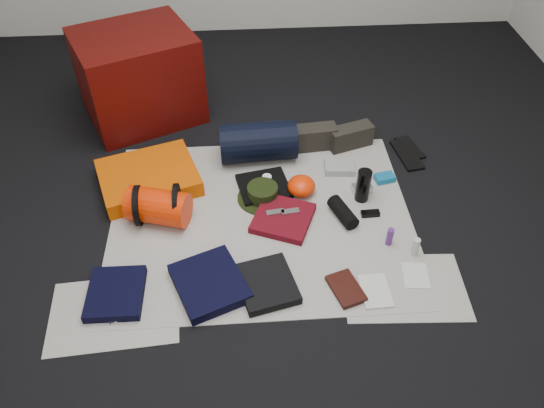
{
  "coord_description": "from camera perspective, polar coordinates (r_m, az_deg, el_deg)",
  "views": [
    {
      "loc": [
        -0.08,
        -1.99,
        2.03
      ],
      "look_at": [
        0.06,
        0.01,
        0.1
      ],
      "focal_mm": 35.0,
      "sensor_mm": 36.0,
      "label": 1
    }
  ],
  "objects": [
    {
      "name": "sunglasses",
      "position": [
        2.9,
        10.52,
        -1.01
      ],
      "size": [
        0.1,
        0.04,
        0.02
      ],
      "primitive_type": "cube",
      "rotation": [
        0.0,
        0.0,
        0.04
      ],
      "color": "black",
      "rests_on": "newspaper_mat"
    },
    {
      "name": "trousers_charcoal",
      "position": [
        2.52,
        -0.57,
        -8.58
      ],
      "size": [
        0.32,
        0.34,
        0.05
      ],
      "primitive_type": "cube",
      "rotation": [
        0.0,
        0.0,
        0.24
      ],
      "color": "black",
      "rests_on": "newspaper_mat"
    },
    {
      "name": "newspaper_mat",
      "position": [
        2.84,
        -1.15,
        -1.59
      ],
      "size": [
        1.6,
        1.3,
        0.01
      ],
      "primitive_type": "cube",
      "color": "beige",
      "rests_on": "floor"
    },
    {
      "name": "boonie_crown",
      "position": [
        2.92,
        -1.02,
        1.29
      ],
      "size": [
        0.17,
        0.17,
        0.07
      ],
      "primitive_type": "cylinder",
      "color": "black",
      "rests_on": "boonie_brim"
    },
    {
      "name": "navy_duffel",
      "position": [
        3.15,
        -1.51,
        6.69
      ],
      "size": [
        0.46,
        0.26,
        0.23
      ],
      "primitive_type": "cylinder",
      "rotation": [
        0.0,
        1.57,
        0.06
      ],
      "color": "black",
      "rests_on": "newspaper_mat"
    },
    {
      "name": "flip_flop_right",
      "position": [
        3.41,
        14.64,
        5.87
      ],
      "size": [
        0.15,
        0.25,
        0.01
      ],
      "primitive_type": "cube",
      "rotation": [
        0.0,
        0.0,
        0.29
      ],
      "color": "black",
      "rests_on": "floor"
    },
    {
      "name": "boonie_brim",
      "position": [
        2.95,
        -1.01,
        0.7
      ],
      "size": [
        0.37,
        0.37,
        0.01
      ],
      "primitive_type": "cylinder",
      "rotation": [
        0.0,
        0.0,
        -0.39
      ],
      "color": "black",
      "rests_on": "newspaper_mat"
    },
    {
      "name": "newspaper_sheet_front_left",
      "position": [
        2.56,
        -16.57,
        -11.1
      ],
      "size": [
        0.61,
        0.44,
        0.0
      ],
      "primitive_type": "cube",
      "rotation": [
        0.0,
        0.0,
        0.07
      ],
      "color": "beige",
      "rests_on": "floor"
    },
    {
      "name": "tape_roll",
      "position": [
        3.01,
        -0.54,
        2.76
      ],
      "size": [
        0.05,
        0.05,
        0.04
      ],
      "primitive_type": "cylinder",
      "color": "white",
      "rests_on": "black_tshirt"
    },
    {
      "name": "cyan_case",
      "position": [
        3.12,
        12.02,
        2.77
      ],
      "size": [
        0.12,
        0.09,
        0.04
      ],
      "primitive_type": "cube",
      "rotation": [
        0.0,
        0.0,
        0.21
      ],
      "color": "#0E618E",
      "rests_on": "newspaper_mat"
    },
    {
      "name": "compact_camera",
      "position": [
        3.02,
        9.64,
        1.68
      ],
      "size": [
        0.12,
        0.08,
        0.04
      ],
      "primitive_type": "cube",
      "rotation": [
        0.0,
        0.0,
        0.16
      ],
      "color": "#B1B1B6",
      "rests_on": "newspaper_mat"
    },
    {
      "name": "hiking_boot_left",
      "position": [
        3.27,
        4.33,
        7.15
      ],
      "size": [
        0.3,
        0.14,
        0.15
      ],
      "primitive_type": "cube",
      "rotation": [
        0.0,
        0.0,
        0.1
      ],
      "color": "#28251F",
      "rests_on": "newspaper_mat"
    },
    {
      "name": "sleeping_pad",
      "position": [
        3.09,
        -13.13,
        2.79
      ],
      "size": [
        0.64,
        0.58,
        0.1
      ],
      "primitive_type": "cube",
      "rotation": [
        0.0,
        0.0,
        0.32
      ],
      "color": "#D75202",
      "rests_on": "newspaper_mat"
    },
    {
      "name": "key_cluster",
      "position": [
        2.54,
        -16.6,
        -11.54
      ],
      "size": [
        0.09,
        0.09,
        0.01
      ],
      "primitive_type": "cube",
      "rotation": [
        0.0,
        0.0,
        0.52
      ],
      "color": "#B1B1B6",
      "rests_on": "newspaper_mat"
    },
    {
      "name": "sack_strap_right",
      "position": [
        2.81,
        -10.18,
        0.03
      ],
      "size": [
        0.03,
        0.22,
        0.22
      ],
      "primitive_type": "cylinder",
      "rotation": [
        0.0,
        1.57,
        0.0
      ],
      "color": "black",
      "rests_on": "newspaper_mat"
    },
    {
      "name": "trousers_navy_a",
      "position": [
        2.59,
        -16.45,
        -9.2
      ],
      "size": [
        0.26,
        0.29,
        0.05
      ],
      "primitive_type": "cube",
      "rotation": [
        0.0,
        0.0,
        -0.01
      ],
      "color": "black",
      "rests_on": "newspaper_mat"
    },
    {
      "name": "red_cabinet",
      "position": [
        3.55,
        -14.15,
        13.15
      ],
      "size": [
        0.86,
        0.8,
        0.57
      ],
      "primitive_type": "cube",
      "rotation": [
        0.0,
        0.0,
        0.42
      ],
      "color": "#480805",
      "rests_on": "floor"
    },
    {
      "name": "paperback_book",
      "position": [
        2.54,
        7.95,
        -9.0
      ],
      "size": [
        0.18,
        0.22,
        0.03
      ],
      "primitive_type": "cube",
      "rotation": [
        0.0,
        0.0,
        0.32
      ],
      "color": "black",
      "rests_on": "newspaper_mat"
    },
    {
      "name": "floor",
      "position": [
        2.85,
        -1.15,
        -1.78
      ],
      "size": [
        4.5,
        4.5,
        0.02
      ],
      "primitive_type": "cube",
      "color": "black",
      "rests_on": "ground"
    },
    {
      "name": "black_tshirt",
      "position": [
        3.01,
        -0.89,
        1.92
      ],
      "size": [
        0.32,
        0.31,
        0.03
      ],
      "primitive_type": "cube",
      "rotation": [
        0.0,
        0.0,
        0.2
      ],
      "color": "black",
      "rests_on": "newspaper_mat"
    },
    {
      "name": "trousers_navy_b",
      "position": [
        2.54,
        -6.72,
        -8.46
      ],
      "size": [
        0.41,
        0.43,
        0.05
      ],
      "primitive_type": "cube",
      "rotation": [
        0.0,
        0.0,
        0.39
      ],
      "color": "black",
      "rests_on": "newspaper_mat"
    },
    {
      "name": "energy_bar_b",
      "position": [
        2.81,
        1.98,
        -0.83
      ],
      "size": [
        0.1,
        0.05,
        0.01
      ],
      "primitive_type": "cube",
      "rotation": [
        0.0,
        0.0,
        0.14
      ],
      "color": "#B1B1B6",
      "rests_on": "red_shirt"
    },
    {
      "name": "red_shirt",
      "position": [
        2.81,
        1.19,
        -1.53
      ],
      "size": [
        0.38,
        0.38,
        0.04
      ],
      "primitive_type": "cube",
      "rotation": [
        0.0,
        0.0,
        -0.39
      ],
      "color": "#5A0913",
      "rests_on": "newspaper_mat"
    },
    {
      "name": "hiking_boot_right",
      "position": [
        3.31,
        8.43,
        7.2
      ],
      "size": [
        0.29,
        0.18,
        0.14
      ],
      "primitive_type": "cube",
      "rotation": [
        0.0,
        0.0,
        0.32
      ],
      "color": "#28251F",
      "rests_on": "newspaper_mat"
    },
    {
      "name": "map_printout",
      "position": [
        2.67,
        15.19,
        -7.42
      ],
      "size": [
        0.14,
        0.17,
        0.01
      ],
      "primitive_type": "cube",
      "rotation": [
        0.0,
        0.0,
        -0.12
      ],
      "color": "beige",
      "rests_on": "newspaper_mat"
    },
    {
      "name": "water_bottle",
      "position": [
        2.93,
        9.79,
        1.97
      ],
      "size": [
        0.1,
        0.1,
        0.19
      ],
      "primitive_type": "cylinder",
      "rotation": [
        0.0,
        0.0,
        0.27
      ],
      "color": "black",
      "rests_on": "newspaper_mat"
    },
    {
      "name": "map_booklet",
      "position": [
        2.57,
        11.04,
        -9.16
      ],
      "size": [
        0.14,
        0.2,
        0.01
      ],
      "primitive_type": "cube",
      "rotation": [
        0.0,
        0.0,
        0.03
      ],
      "color": "beige",
      "rests_on": "newspaper_mat"
    },
    {
      "name": "toiletry_purple",
      "position": [
        2.74,
        12.55,
        -3.45
      ],
      "size": [
        0.04,
        0.04,
        0.1
      ],
      "primitive_type": "cylinder",
      "rotation": [
        0.0,
        0.0,
        -0.3
      ],
      "color": "#542578",
      "rests_on": "newspaper_mat"
    },
    {
      "name": "toiletry_clear",
      "position": [
        2.73,
        15.18,
        -4.46
      ],
      "size": [
        0.04,
        0.04,
        0.1
      ],
      "primitive_type": "cylinder",
      "rotation": [
        0.0,
        0.0,
        0.06
      ],
      "color": "#B1B6B1",
      "rests_on": "newspaper_mat"
    },
    {
      "name": "newspaper_sheet_front_right",
      "position": [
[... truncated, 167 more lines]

